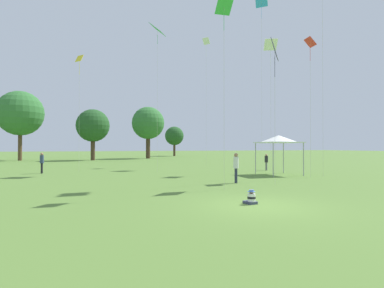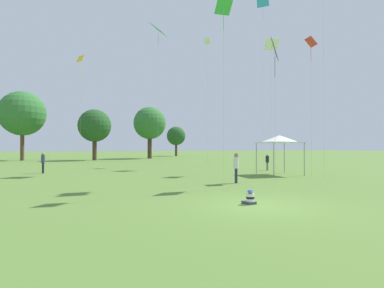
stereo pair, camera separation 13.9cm
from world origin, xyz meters
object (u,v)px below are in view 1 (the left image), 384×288
(kite_0, at_px, (271,48))
(person_standing_1, at_px, (236,165))
(person_standing_0, at_px, (266,161))
(kite_2, at_px, (79,65))
(kite_6, at_px, (157,32))
(canopy_tent, at_px, (279,139))
(kite_7, at_px, (310,48))
(person_standing_2, at_px, (42,161))
(distant_tree_1, at_px, (148,123))
(kite_8, at_px, (206,48))
(distant_tree_2, at_px, (93,126))
(seated_toddler, at_px, (251,198))
(kite_1, at_px, (275,52))
(distant_tree_0, at_px, (174,136))
(distant_tree_3, at_px, (20,113))
(kite_4, at_px, (224,14))
(kite_9, at_px, (261,6))

(kite_0, bearing_deg, person_standing_1, 111.01)
(person_standing_0, height_order, kite_0, kite_0)
(person_standing_0, distance_m, kite_2, 18.92)
(kite_6, bearing_deg, canopy_tent, -45.89)
(kite_0, height_order, kite_7, kite_0)
(person_standing_1, distance_m, canopy_tent, 6.99)
(person_standing_2, distance_m, distant_tree_1, 32.82)
(person_standing_1, xyz_separation_m, kite_8, (5.41, 17.27, 13.08))
(person_standing_1, bearing_deg, canopy_tent, -114.37)
(canopy_tent, relative_size, distant_tree_2, 0.37)
(seated_toddler, bearing_deg, person_standing_0, 46.62)
(kite_1, relative_size, distant_tree_2, 1.00)
(distant_tree_1, bearing_deg, distant_tree_2, -156.16)
(person_standing_0, bearing_deg, person_standing_1, 90.93)
(canopy_tent, bearing_deg, person_standing_0, 67.97)
(kite_7, distance_m, distant_tree_1, 39.43)
(canopy_tent, distance_m, distant_tree_2, 34.59)
(kite_0, relative_size, kite_7, 1.17)
(kite_7, xyz_separation_m, distant_tree_0, (5.78, 51.91, -4.42))
(kite_2, bearing_deg, distant_tree_3, -158.53)
(kite_4, bearing_deg, seated_toddler, 130.61)
(kite_0, height_order, distant_tree_2, kite_0)
(person_standing_0, bearing_deg, kite_9, -75.44)
(distant_tree_3, bearing_deg, distant_tree_0, 25.29)
(seated_toddler, xyz_separation_m, kite_0, (9.53, 12.22, 10.70))
(kite_1, bearing_deg, kite_7, 24.30)
(seated_toddler, bearing_deg, distant_tree_0, 68.68)
(canopy_tent, height_order, kite_0, kite_0)
(seated_toddler, xyz_separation_m, kite_4, (0.67, 3.65, 8.74))
(person_standing_1, xyz_separation_m, canopy_tent, (5.76, 3.58, 1.68))
(kite_7, height_order, kite_9, kite_9)
(distant_tree_0, bearing_deg, kite_2, -117.38)
(kite_1, distance_m, distant_tree_1, 41.64)
(seated_toddler, bearing_deg, kite_1, 38.90)
(person_standing_2, height_order, kite_2, kite_2)
(kite_9, bearing_deg, seated_toddler, 145.09)
(kite_1, distance_m, kite_8, 20.22)
(kite_2, relative_size, distant_tree_0, 1.44)
(canopy_tent, distance_m, distant_tree_1, 36.80)
(kite_9, bearing_deg, kite_1, 148.38)
(distant_tree_2, bearing_deg, canopy_tent, -68.25)
(kite_7, height_order, distant_tree_2, kite_7)
(kite_7, bearing_deg, kite_8, 56.63)
(kite_8, bearing_deg, seated_toddler, 163.96)
(person_standing_2, height_order, kite_9, kite_9)
(kite_6, distance_m, distant_tree_2, 26.99)
(kite_7, xyz_separation_m, kite_8, (-1.05, 16.41, 4.96))
(person_standing_1, bearing_deg, kite_1, 172.21)
(kite_0, bearing_deg, kite_4, 113.18)
(person_standing_2, bearing_deg, distant_tree_3, 12.20)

